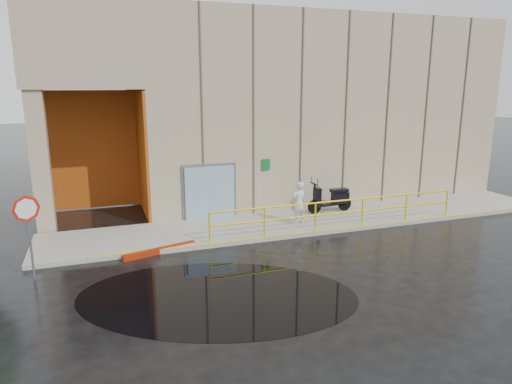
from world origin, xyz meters
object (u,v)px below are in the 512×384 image
person (299,203)px  red_curb (160,251)px  scooter (331,191)px  stop_sign (27,219)px

person → red_curb: 5.38m
scooter → stop_sign: size_ratio=0.81×
scooter → red_curb: (-7.09, -2.03, -0.91)m
stop_sign → red_curb: 3.97m
stop_sign → scooter: bearing=10.2°
scooter → stop_sign: (-10.57, -2.96, 0.74)m
person → red_curb: person is taller
person → stop_sign: 8.95m
stop_sign → red_curb: (3.48, 0.93, -1.65)m
person → red_curb: size_ratio=0.66×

